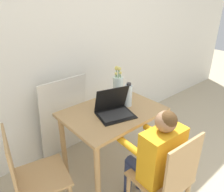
# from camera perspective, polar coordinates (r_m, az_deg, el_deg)

# --- Properties ---
(wall_back) EXTENTS (6.40, 0.05, 2.50)m
(wall_back) POSITION_cam_1_polar(r_m,az_deg,el_deg) (2.57, -6.09, 14.11)
(wall_back) COLOR white
(wall_back) RESTS_ON ground_plane
(dining_table) EXTENTS (0.92, 0.66, 0.74)m
(dining_table) POSITION_cam_1_polar(r_m,az_deg,el_deg) (2.14, 0.17, -6.61)
(dining_table) COLOR tan
(dining_table) RESTS_ON ground_plane
(chair_occupied) EXTENTS (0.43, 0.43, 0.87)m
(chair_occupied) POSITION_cam_1_polar(r_m,az_deg,el_deg) (1.85, 13.99, -20.33)
(chair_occupied) COLOR tan
(chair_occupied) RESTS_ON ground_plane
(chair_spare) EXTENTS (0.48, 0.48, 0.87)m
(chair_spare) POSITION_cam_1_polar(r_m,az_deg,el_deg) (1.93, -20.11, -19.22)
(chair_spare) COLOR tan
(chair_spare) RESTS_ON ground_plane
(person_seated) EXTENTS (0.38, 0.44, 1.02)m
(person_seated) POSITION_cam_1_polar(r_m,az_deg,el_deg) (1.79, 11.64, -14.45)
(person_seated) COLOR orange
(person_seated) RESTS_ON ground_plane
(laptop) EXTENTS (0.38, 0.34, 0.25)m
(laptop) POSITION_cam_1_polar(r_m,az_deg,el_deg) (2.00, 0.50, -3.23)
(laptop) COLOR black
(laptop) RESTS_ON dining_table
(flower_vase) EXTENTS (0.11, 0.11, 0.33)m
(flower_vase) POSITION_cam_1_polar(r_m,az_deg,el_deg) (2.34, 1.57, 2.95)
(flower_vase) COLOR silver
(flower_vase) RESTS_ON dining_table
(water_bottle) EXTENTS (0.07, 0.07, 0.24)m
(water_bottle) POSITION_cam_1_polar(r_m,az_deg,el_deg) (2.12, 4.31, 0.20)
(water_bottle) COLOR silver
(water_bottle) RESTS_ON dining_table
(cardboard_panel) EXTENTS (0.55, 0.15, 0.96)m
(cardboard_panel) POSITION_cam_1_polar(r_m,az_deg,el_deg) (2.52, -12.49, -5.57)
(cardboard_panel) COLOR silver
(cardboard_panel) RESTS_ON ground_plane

